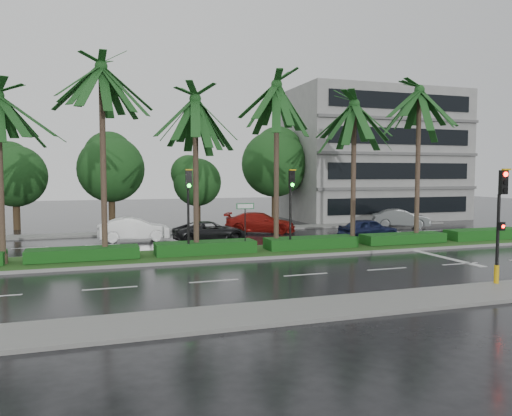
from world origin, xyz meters
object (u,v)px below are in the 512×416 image
object	(u,v)px
signal_median_left	(189,200)
car_blue	(368,229)
car_darkgrey	(211,232)
street_sign	(245,215)
car_white	(135,229)
car_red	(260,223)
car_grey	(401,218)
signal_near	(500,221)

from	to	relation	value
signal_median_left	car_blue	size ratio (longest dim) A/B	1.08
car_darkgrey	street_sign	bearing A→B (deg)	179.92
signal_median_left	car_white	xyz separation A→B (m)	(-2.01, 7.84, -2.25)
street_sign	car_red	world-z (taller)	street_sign
street_sign	signal_median_left	bearing A→B (deg)	-176.53
car_blue	car_grey	distance (m)	8.40
signal_near	car_white	xyz separation A→B (m)	(-12.01, 17.53, -1.76)
car_darkgrey	car_blue	bearing A→B (deg)	-107.14
street_sign	car_darkgrey	size ratio (longest dim) A/B	0.56
street_sign	car_white	xyz separation A→B (m)	(-5.01, 7.66, -1.38)
street_sign	signal_near	bearing A→B (deg)	-54.66
signal_near	car_white	bearing A→B (deg)	124.41
car_white	car_darkgrey	world-z (taller)	car_white
signal_median_left	car_blue	distance (m)	13.27
car_blue	car_grey	world-z (taller)	car_grey
street_sign	car_red	size ratio (longest dim) A/B	0.51
signal_near	street_sign	distance (m)	12.11
car_darkgrey	car_grey	world-z (taller)	car_grey
signal_near	car_red	bearing A→B (deg)	98.93
signal_near	car_red	xyz separation A→B (m)	(-3.01, 19.14, -1.77)
signal_near	car_grey	world-z (taller)	signal_near
signal_near	signal_median_left	bearing A→B (deg)	135.91
signal_median_left	car_darkgrey	world-z (taller)	signal_median_left
signal_median_left	street_sign	xyz separation A→B (m)	(3.00, 0.18, -0.87)
car_red	car_blue	size ratio (longest dim) A/B	1.26
signal_near	car_darkgrey	bearing A→B (deg)	115.68
signal_near	street_sign	xyz separation A→B (m)	(-7.00, 9.87, -0.38)
signal_near	car_blue	bearing A→B (deg)	79.50
signal_near	car_white	size ratio (longest dim) A/B	0.96
signal_median_left	car_grey	world-z (taller)	signal_median_left
car_red	car_blue	world-z (taller)	car_red
car_darkgrey	car_blue	world-z (taller)	car_blue
car_darkgrey	car_grey	distance (m)	16.67
signal_median_left	car_white	size ratio (longest dim) A/B	0.96
signal_near	car_blue	xyz separation A→B (m)	(2.50, 13.48, -1.82)
car_blue	car_grey	bearing A→B (deg)	-55.50
signal_near	car_white	world-z (taller)	signal_near
signal_near	car_blue	distance (m)	13.83
street_sign	car_red	xyz separation A→B (m)	(3.99, 9.27, -1.39)
signal_near	car_red	size ratio (longest dim) A/B	0.86
car_red	car_blue	xyz separation A→B (m)	(5.51, -5.65, -0.05)
signal_median_left	car_red	bearing A→B (deg)	53.50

